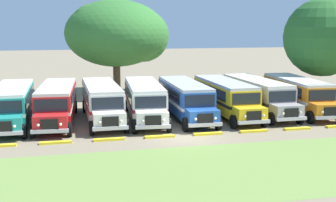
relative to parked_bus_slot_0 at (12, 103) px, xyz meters
The scene contains 17 objects.
ground_plane 13.66m from the parked_bus_slot_0, 31.18° to the right, with size 220.00×220.00×0.00m, color #84755B.
foreground_grass_strip 18.06m from the parked_bus_slot_0, 49.82° to the right, with size 80.00×9.18×0.01m, color olive.
parked_bus_slot_0 is the anchor object (origin of this frame).
parked_bus_slot_1 3.25m from the parked_bus_slot_0, ahead, with size 3.30×10.93×2.82m.
parked_bus_slot_2 6.68m from the parked_bus_slot_0, ahead, with size 2.83×10.86×2.82m.
parked_bus_slot_3 10.04m from the parked_bus_slot_0, ahead, with size 3.36×10.94×2.82m.
parked_bus_slot_4 13.34m from the parked_bus_slot_0, ahead, with size 2.85×10.86×2.82m.
parked_bus_slot_5 16.82m from the parked_bus_slot_0, ahead, with size 2.73×10.85×2.82m.
parked_bus_slot_6 19.85m from the parked_bus_slot_0, ahead, with size 2.86×10.86×2.82m.
parked_bus_slot_7 23.49m from the parked_bus_slot_0, ahead, with size 3.38×10.95×2.82m.
curb_wheelstop_1 7.52m from the parked_bus_slot_0, 64.03° to the right, with size 2.00×0.36×0.15m, color yellow.
curb_wheelstop_2 9.46m from the parked_bus_slot_0, 45.20° to the right, with size 2.00×0.36×0.15m, color yellow.
curb_wheelstop_3 12.04m from the parked_bus_slot_0, 33.71° to the right, with size 2.00×0.36×0.15m, color yellow.
curb_wheelstop_4 14.92m from the parked_bus_slot_0, 26.51° to the right, with size 2.00×0.36×0.15m, color yellow.
curb_wheelstop_5 17.97m from the parked_bus_slot_0, 21.72° to the right, with size 2.00×0.36×0.15m, color yellow.
curb_wheelstop_6 21.12m from the parked_bus_slot_0, 18.34° to the right, with size 2.00×0.36×0.15m, color yellow.
broad_shade_tree 17.01m from the parked_bus_slot_0, 54.03° to the left, with size 11.39×10.81×10.06m.
Camera 1 is at (-7.49, -27.30, 7.36)m, focal length 46.96 mm.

